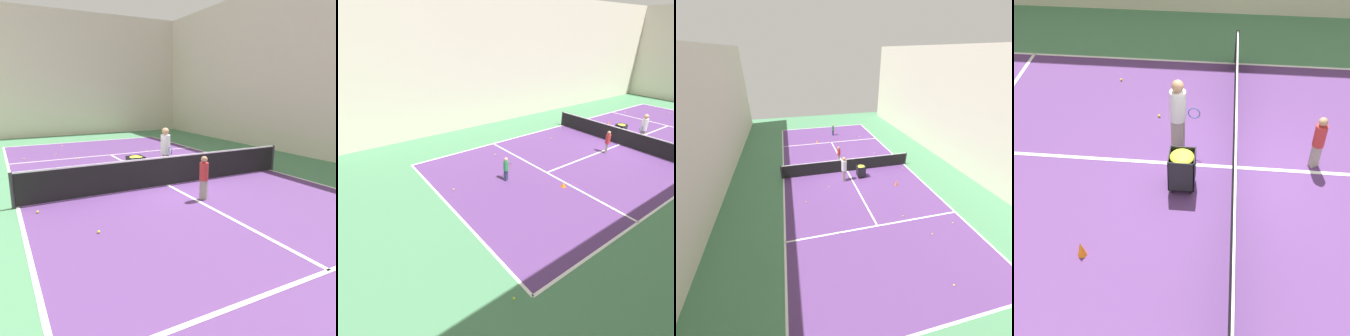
% 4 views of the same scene
% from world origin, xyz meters
% --- Properties ---
extents(ground_plane, '(34.15, 34.15, 0.00)m').
position_xyz_m(ground_plane, '(0.00, 0.00, 0.00)').
color(ground_plane, '#477F56').
extents(court_playing_area, '(9.55, 22.83, 0.00)m').
position_xyz_m(court_playing_area, '(0.00, 0.00, 0.00)').
color(court_playing_area, '#563370').
rests_on(court_playing_area, ground).
extents(line_sideline_right, '(0.10, 22.83, 0.00)m').
position_xyz_m(line_sideline_right, '(4.77, 0.00, 0.01)').
color(line_sideline_right, white).
rests_on(line_sideline_right, ground).
extents(line_centre_service, '(0.10, 12.56, 0.00)m').
position_xyz_m(line_centre_service, '(0.00, 0.00, 0.01)').
color(line_centre_service, white).
rests_on(line_centre_service, ground).
extents(tennis_net, '(9.85, 0.10, 1.03)m').
position_xyz_m(tennis_net, '(0.00, 0.00, 0.53)').
color(tennis_net, '#2D2D33').
rests_on(tennis_net, ground).
extents(coach_at_net, '(0.40, 0.71, 1.84)m').
position_xyz_m(coach_at_net, '(0.59, 1.31, 1.06)').
color(coach_at_net, gray).
rests_on(coach_at_net, ground).
extents(child_midcourt, '(0.37, 0.37, 1.32)m').
position_xyz_m(child_midcourt, '(0.24, -1.82, 0.76)').
color(child_midcourt, gray).
rests_on(child_midcourt, ground).
extents(ball_cart, '(0.56, 0.55, 0.92)m').
position_xyz_m(ball_cart, '(-0.74, 1.09, 0.65)').
color(ball_cart, black).
rests_on(ball_cart, ground).
extents(training_cone_1, '(0.18, 0.18, 0.34)m').
position_xyz_m(training_cone_1, '(-2.76, 2.77, 0.17)').
color(training_cone_1, orange).
rests_on(training_cone_1, ground).
extents(tennis_ball_4, '(0.07, 0.07, 0.07)m').
position_xyz_m(tennis_ball_4, '(3.47, 3.25, 0.04)').
color(tennis_ball_4, yellow).
rests_on(tennis_ball_4, ground).
extents(tennis_ball_8, '(0.07, 0.07, 0.07)m').
position_xyz_m(tennis_ball_8, '(1.80, 1.93, 0.04)').
color(tennis_ball_8, yellow).
rests_on(tennis_ball_8, ground).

